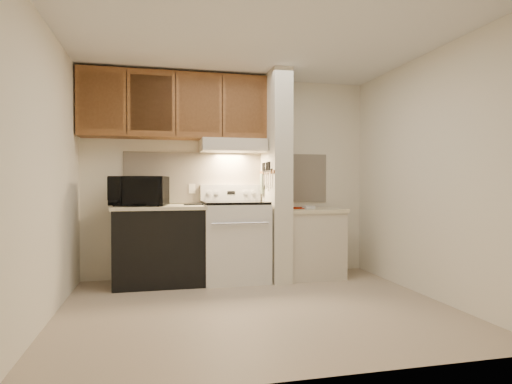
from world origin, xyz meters
name	(u,v)px	position (x,y,z in m)	size (l,w,h in m)	color
floor	(257,308)	(0.00, 0.00, 0.00)	(3.60, 3.60, 0.00)	#BBA78E
ceiling	(257,39)	(0.00, 0.00, 2.50)	(3.60, 3.60, 0.00)	white
wall_back	(230,177)	(0.00, 1.50, 1.25)	(3.60, 0.02, 2.50)	white
wall_left	(47,173)	(-1.80, 0.00, 1.25)	(0.02, 3.00, 2.50)	white
wall_right	(427,175)	(1.80, 0.00, 1.25)	(0.02, 3.00, 2.50)	white
backsplash	(230,178)	(0.00, 1.49, 1.24)	(2.60, 0.02, 0.63)	#FFEBD0
range_body	(235,242)	(0.00, 1.16, 0.46)	(0.76, 0.65, 0.92)	silver
oven_window	(240,242)	(0.00, 0.84, 0.50)	(0.50, 0.01, 0.30)	black
oven_handle	(240,223)	(0.00, 0.80, 0.72)	(0.02, 0.02, 0.65)	silver
cooktop	(235,203)	(0.00, 1.16, 0.94)	(0.74, 0.64, 0.03)	black
range_backguard	(231,193)	(0.00, 1.44, 1.05)	(0.76, 0.08, 0.20)	silver
range_display	(231,193)	(0.00, 1.40, 1.05)	(0.10, 0.01, 0.04)	black
range_knob_left_outer	(209,193)	(-0.28, 1.40, 1.05)	(0.05, 0.05, 0.02)	silver
range_knob_left_inner	(217,193)	(-0.18, 1.40, 1.05)	(0.05, 0.05, 0.02)	silver
range_knob_right_inner	(245,193)	(0.18, 1.40, 1.05)	(0.05, 0.05, 0.02)	silver
range_knob_right_outer	(253,192)	(0.28, 1.40, 1.05)	(0.05, 0.05, 0.02)	silver
dishwasher_front	(159,247)	(-0.88, 1.17, 0.43)	(1.00, 0.63, 0.87)	black
left_countertop	(159,207)	(-0.88, 1.17, 0.89)	(1.04, 0.67, 0.04)	beige
spoon_rest	(194,204)	(-0.48, 1.15, 0.92)	(0.24, 0.08, 0.02)	black
teal_jar	(163,200)	(-0.83, 1.39, 0.96)	(0.09, 0.09, 0.10)	#216760
outlet	(192,189)	(-0.48, 1.48, 1.10)	(0.08, 0.01, 0.12)	beige
microwave	(139,191)	(-1.10, 1.15, 1.08)	(0.61, 0.41, 0.33)	black
partition_pillar	(276,176)	(0.51, 1.15, 1.25)	(0.22, 0.70, 2.50)	beige
pillar_trim	(267,172)	(0.39, 1.15, 1.30)	(0.01, 0.70, 0.04)	brown
knife_strip	(267,171)	(0.39, 1.10, 1.32)	(0.02, 0.42, 0.04)	black
knife_blade_a	(270,179)	(0.38, 0.93, 1.22)	(0.01, 0.04, 0.16)	silver
knife_handle_a	(270,166)	(0.38, 0.95, 1.37)	(0.02, 0.02, 0.10)	black
knife_blade_b	(268,180)	(0.38, 1.01, 1.21)	(0.01, 0.04, 0.18)	silver
knife_handle_b	(268,166)	(0.38, 1.02, 1.37)	(0.02, 0.02, 0.10)	black
knife_blade_c	(266,180)	(0.38, 1.09, 1.20)	(0.01, 0.04, 0.20)	silver
knife_handle_c	(267,166)	(0.38, 1.09, 1.37)	(0.02, 0.02, 0.10)	black
knife_blade_d	(265,179)	(0.38, 1.17, 1.22)	(0.01, 0.04, 0.16)	silver
knife_handle_d	(265,167)	(0.38, 1.18, 1.37)	(0.02, 0.02, 0.10)	black
knife_blade_e	(263,180)	(0.38, 1.26, 1.21)	(0.01, 0.04, 0.18)	silver
knife_handle_e	(263,167)	(0.38, 1.27, 1.37)	(0.02, 0.02, 0.10)	black
oven_mitt	(262,184)	(0.38, 1.32, 1.16)	(0.03, 0.10, 0.25)	slate
right_cab_base	(311,244)	(0.97, 1.15, 0.40)	(0.70, 0.60, 0.81)	beige
right_countertop	(311,210)	(0.97, 1.15, 0.83)	(0.74, 0.64, 0.04)	beige
red_folder	(295,208)	(0.79, 1.25, 0.86)	(0.23, 0.32, 0.01)	#991700
white_box	(309,207)	(0.92, 1.11, 0.87)	(0.14, 0.09, 0.04)	white
range_hood	(233,146)	(0.00, 1.28, 1.62)	(0.78, 0.44, 0.15)	beige
hood_lip	(236,148)	(0.00, 1.07, 1.58)	(0.78, 0.04, 0.06)	beige
upper_cabinets	(175,106)	(-0.69, 1.32, 2.08)	(2.18, 0.33, 0.77)	brown
cab_door_a	(101,101)	(-1.51, 1.17, 2.08)	(0.46, 0.01, 0.63)	brown
cab_gap_a	(127,102)	(-1.23, 1.16, 2.08)	(0.01, 0.01, 0.73)	black
cab_door_b	(151,103)	(-0.96, 1.17, 2.08)	(0.46, 0.01, 0.63)	brown
cab_gap_b	(176,104)	(-0.69, 1.16, 2.08)	(0.01, 0.01, 0.73)	black
cab_door_c	(199,105)	(-0.42, 1.17, 2.08)	(0.46, 0.01, 0.63)	brown
cab_gap_c	(222,106)	(-0.14, 1.16, 2.08)	(0.01, 0.01, 0.73)	black
cab_door_d	(245,107)	(0.13, 1.17, 2.08)	(0.46, 0.01, 0.63)	brown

